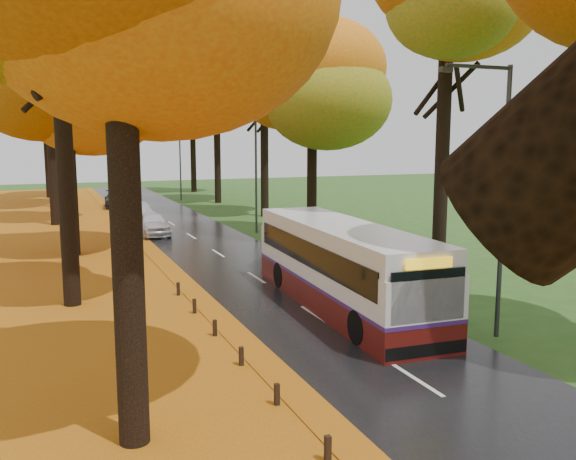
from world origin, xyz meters
TOP-DOWN VIEW (x-y plane):
  - road at (0.00, 25.00)m, footprint 6.50×90.00m
  - centre_line at (0.00, 25.00)m, footprint 0.12×90.00m
  - leaf_verge at (-9.00, 25.00)m, footprint 12.00×90.00m
  - leaf_drift at (-3.05, 25.00)m, footprint 0.90×90.00m
  - trees_left at (-7.18, 27.06)m, footprint 9.20×74.00m
  - trees_right at (7.19, 26.91)m, footprint 9.30×74.20m
  - bollard_row at (-3.70, 4.70)m, footprint 0.11×23.51m
  - streetlamp_near at (3.95, 8.00)m, footprint 2.45×0.18m
  - streetlamp_mid at (3.95, 30.00)m, footprint 2.45×0.18m
  - streetlamp_far at (3.95, 52.00)m, footprint 2.45×0.18m
  - bus at (1.29, 12.55)m, footprint 3.14×11.28m
  - car_white at (-2.15, 31.28)m, footprint 1.96×4.33m
  - car_silver at (-2.35, 36.19)m, footprint 2.21×4.78m
  - car_dark at (-2.35, 47.92)m, footprint 2.27×4.75m

SIDE VIEW (x-z plane):
  - leaf_verge at x=-9.00m, z-range 0.00..0.02m
  - road at x=0.00m, z-range 0.00..0.04m
  - leaf_drift at x=-3.05m, z-range 0.04..0.05m
  - centre_line at x=0.00m, z-range 0.04..0.05m
  - bollard_row at x=-3.70m, z-range 0.00..0.52m
  - car_dark at x=-2.35m, z-range 0.04..1.37m
  - car_white at x=-2.15m, z-range 0.04..1.48m
  - car_silver at x=-2.35m, z-range 0.04..1.56m
  - bus at x=1.29m, z-range 0.11..3.05m
  - streetlamp_near at x=3.95m, z-range 0.71..8.71m
  - streetlamp_mid at x=3.95m, z-range 0.71..8.71m
  - streetlamp_far at x=3.95m, z-range 0.71..8.71m
  - trees_left at x=-7.18m, z-range 2.59..16.48m
  - trees_right at x=7.19m, z-range 2.71..16.67m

